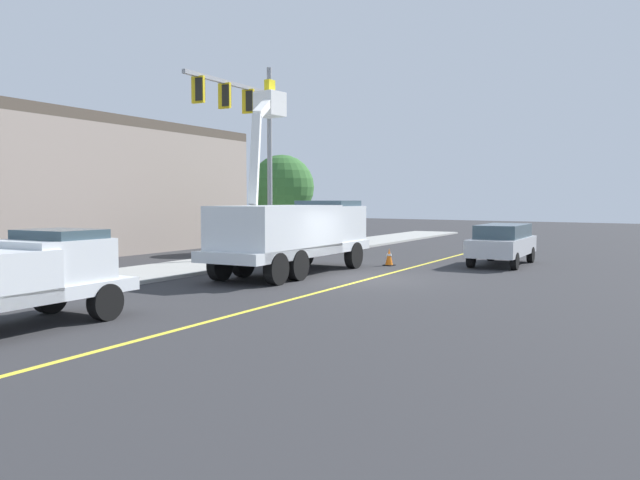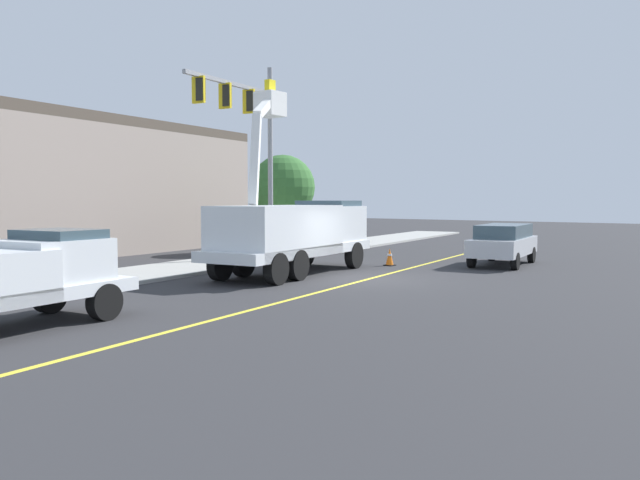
# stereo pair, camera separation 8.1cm
# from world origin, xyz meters

# --- Properties ---
(ground) EXTENTS (120.00, 120.00, 0.00)m
(ground) POSITION_xyz_m (0.00, 0.00, 0.00)
(ground) COLOR #2D2D30
(sidewalk_far_side) EXTENTS (59.99, 10.95, 0.12)m
(sidewalk_far_side) POSITION_xyz_m (-0.94, 7.55, 0.06)
(sidewalk_far_side) COLOR #9E9E99
(sidewalk_far_side) RESTS_ON ground
(lane_centre_stripe) EXTENTS (49.64, 6.31, 0.01)m
(lane_centre_stripe) POSITION_xyz_m (0.00, 0.00, 0.00)
(lane_centre_stripe) COLOR yellow
(lane_centre_stripe) RESTS_ON ground
(utility_bucket_truck) EXTENTS (8.45, 3.49, 7.19)m
(utility_bucket_truck) POSITION_xyz_m (-0.20, 3.10, 1.61)
(utility_bucket_truck) COLOR silver
(utility_bucket_truck) RESTS_ON ground
(service_pickup_truck) EXTENTS (5.82, 2.77, 2.06)m
(service_pickup_truck) POSITION_xyz_m (-11.78, 1.64, 1.12)
(service_pickup_truck) COLOR silver
(service_pickup_truck) RESTS_ON ground
(passing_minivan) EXTENTS (5.00, 2.48, 1.69)m
(passing_minivan) POSITION_xyz_m (7.36, -2.05, 0.97)
(passing_minivan) COLOR silver
(passing_minivan) RESTS_ON ground
(traffic_cone_mid_front) EXTENTS (0.40, 0.40, 0.72)m
(traffic_cone_mid_front) POSITION_xyz_m (4.30, 1.63, 0.35)
(traffic_cone_mid_front) COLOR black
(traffic_cone_mid_front) RESTS_ON ground
(traffic_signal_mast) EXTENTS (5.71, 0.99, 8.52)m
(traffic_signal_mast) POSITION_xyz_m (1.38, 6.81, 5.77)
(traffic_signal_mast) COLOR gray
(traffic_signal_mast) RESTS_ON ground
(commercial_building_backdrop) EXTENTS (19.55, 12.05, 6.77)m
(commercial_building_backdrop) POSITION_xyz_m (0.82, 19.10, 3.38)
(commercial_building_backdrop) COLOR gray
(commercial_building_backdrop) RESTS_ON ground
(street_tree_right) EXTENTS (3.35, 3.35, 5.04)m
(street_tree_right) POSITION_xyz_m (6.93, 9.51, 3.35)
(street_tree_right) COLOR brown
(street_tree_right) RESTS_ON ground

